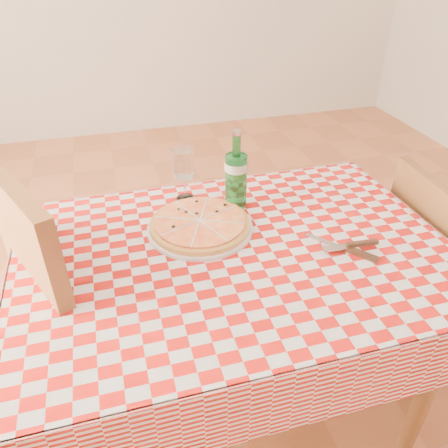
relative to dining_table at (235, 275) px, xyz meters
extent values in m
plane|color=#A35934|center=(0.00, 0.00, -0.66)|extent=(6.00, 6.00, 0.00)
cube|color=brown|center=(0.00, 0.00, 0.07)|extent=(1.20, 0.80, 0.04)
cylinder|color=brown|center=(0.54, -0.34, -0.30)|extent=(0.06, 0.06, 0.71)
cylinder|color=brown|center=(-0.54, 0.34, -0.30)|extent=(0.06, 0.06, 0.71)
cylinder|color=brown|center=(0.54, 0.34, -0.30)|extent=(0.06, 0.06, 0.71)
cube|color=#9D0E09|center=(0.00, 0.00, 0.09)|extent=(1.30, 0.90, 0.01)
cube|color=brown|center=(0.89, 0.06, -0.24)|extent=(0.41, 0.41, 0.04)
cylinder|color=brown|center=(0.72, -0.10, -0.46)|extent=(0.03, 0.03, 0.40)
cylinder|color=brown|center=(0.74, 0.23, -0.46)|extent=(0.03, 0.03, 0.40)
cylinder|color=brown|center=(1.07, 0.21, -0.46)|extent=(0.03, 0.03, 0.40)
cube|color=brown|center=(0.72, 0.07, -0.01)|extent=(0.06, 0.39, 0.42)
cylinder|color=brown|center=(-0.67, 0.26, -0.42)|extent=(0.04, 0.04, 0.48)
cylinder|color=brown|center=(-0.50, -0.10, -0.42)|extent=(0.04, 0.04, 0.48)
cube|color=brown|center=(-0.58, 0.08, 0.12)|extent=(0.23, 0.44, 0.51)
camera|label=1|loc=(-0.32, -1.00, 0.89)|focal=35.00mm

